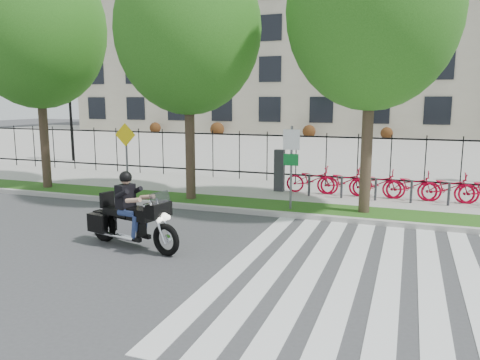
% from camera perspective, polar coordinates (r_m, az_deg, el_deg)
% --- Properties ---
extents(ground, '(120.00, 120.00, 0.00)m').
position_cam_1_polar(ground, '(11.00, -10.84, -8.50)').
color(ground, '#3C3C3E').
rests_on(ground, ground).
extents(curb, '(60.00, 0.20, 0.15)m').
position_cam_1_polar(curb, '(14.51, -2.54, -3.55)').
color(curb, '#ADAAA3').
rests_on(curb, ground).
extents(grass_verge, '(60.00, 1.50, 0.15)m').
position_cam_1_polar(grass_verge, '(15.28, -1.32, -2.87)').
color(grass_verge, '#1D4812').
rests_on(grass_verge, ground).
extents(sidewalk, '(60.00, 3.50, 0.15)m').
position_cam_1_polar(sidewalk, '(17.58, 1.64, -1.20)').
color(sidewalk, gray).
rests_on(sidewalk, ground).
extents(plaza, '(80.00, 34.00, 0.10)m').
position_cam_1_polar(plaza, '(34.53, 10.89, 3.98)').
color(plaza, gray).
rests_on(plaza, ground).
extents(crosswalk_stripes, '(5.70, 8.00, 0.01)m').
position_cam_1_polar(crosswalk_stripes, '(9.58, 15.37, -11.43)').
color(crosswalk_stripes, silver).
rests_on(crosswalk_stripes, ground).
extents(iron_fence, '(30.00, 0.06, 2.00)m').
position_cam_1_polar(iron_fence, '(19.06, 3.32, 2.92)').
color(iron_fence, black).
rests_on(iron_fence, sidewalk).
extents(office_building, '(60.00, 21.90, 20.15)m').
position_cam_1_polar(office_building, '(54.52, 14.76, 16.34)').
color(office_building, '#B0A68E').
rests_on(office_building, ground).
extents(lamp_post_left, '(1.06, 0.70, 4.25)m').
position_cam_1_polar(lamp_post_left, '(27.24, -20.01, 8.73)').
color(lamp_post_left, black).
rests_on(lamp_post_left, ground).
extents(street_tree_0, '(4.92, 4.92, 8.59)m').
position_cam_1_polar(street_tree_0, '(19.07, -23.54, 16.46)').
color(street_tree_0, '#35261D').
rests_on(street_tree_0, grass_verge).
extents(street_tree_1, '(4.66, 4.66, 8.13)m').
position_cam_1_polar(street_tree_1, '(15.62, -6.36, 17.70)').
color(street_tree_1, '#35261D').
rests_on(street_tree_1, grass_verge).
extents(street_tree_2, '(4.79, 4.79, 8.45)m').
position_cam_1_polar(street_tree_2, '(14.14, 15.90, 19.25)').
color(street_tree_2, '#35261D').
rests_on(street_tree_2, grass_verge).
extents(bike_share_station, '(7.80, 0.86, 1.50)m').
position_cam_1_polar(bike_share_station, '(16.37, 18.01, -0.48)').
color(bike_share_station, '#2D2D33').
rests_on(bike_share_station, sidewalk).
extents(sign_pole_regulatory, '(0.50, 0.09, 2.50)m').
position_cam_1_polar(sign_pole_regulatory, '(14.01, 6.26, 2.84)').
color(sign_pole_regulatory, '#59595B').
rests_on(sign_pole_regulatory, grass_verge).
extents(sign_pole_warning, '(0.78, 0.09, 2.49)m').
position_cam_1_polar(sign_pole_warning, '(16.34, -13.70, 3.61)').
color(sign_pole_warning, '#59595B').
rests_on(sign_pole_warning, grass_verge).
extents(motorcycle_rider, '(2.76, 1.17, 2.16)m').
position_cam_1_polar(motorcycle_rider, '(11.14, -13.03, -4.49)').
color(motorcycle_rider, black).
rests_on(motorcycle_rider, ground).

